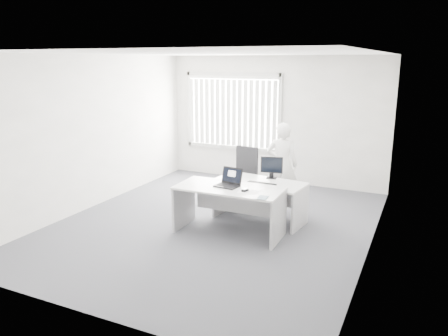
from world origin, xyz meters
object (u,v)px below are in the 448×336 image
at_px(laptop, 227,178).
at_px(desk_near, 229,200).
at_px(desk_far, 260,192).
at_px(office_chair, 242,187).
at_px(monitor, 272,167).
at_px(person, 282,165).

bearing_deg(laptop, desk_near, -4.67).
distance_m(desk_far, office_chair, 0.92).
bearing_deg(monitor, desk_near, -118.25).
height_order(desk_near, office_chair, office_chair).
distance_m(desk_near, monitor, 1.14).
xyz_separation_m(desk_near, monitor, (0.34, 1.03, 0.34)).
relative_size(desk_near, desk_far, 1.05).
relative_size(office_chair, laptop, 3.05).
xyz_separation_m(laptop, monitor, (0.39, 1.02, -0.02)).
bearing_deg(office_chair, desk_far, -38.13).
bearing_deg(office_chair, desk_near, -65.60).
bearing_deg(desk_near, desk_far, 72.32).
distance_m(office_chair, person, 0.87).
bearing_deg(monitor, desk_far, -122.93).
bearing_deg(desk_near, laptop, 165.82).
bearing_deg(desk_far, desk_near, -99.50).
distance_m(person, laptop, 1.72).
bearing_deg(monitor, office_chair, 140.97).
bearing_deg(desk_near, person, 78.27).
bearing_deg(monitor, laptop, -120.79).
height_order(desk_far, monitor, monitor).
distance_m(desk_far, monitor, 0.48).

